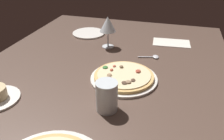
% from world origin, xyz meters
% --- Properties ---
extents(dining_table, '(1.50, 1.10, 0.04)m').
position_xyz_m(dining_table, '(0.00, 0.00, 0.02)').
color(dining_table, brown).
rests_on(dining_table, ground).
extents(pizza_main, '(0.27, 0.27, 0.03)m').
position_xyz_m(pizza_main, '(-0.02, -0.11, 0.05)').
color(pizza_main, silver).
rests_on(pizza_main, dining_table).
extents(wine_glass_far, '(0.08, 0.08, 0.16)m').
position_xyz_m(wine_glass_far, '(0.27, 0.05, 0.16)').
color(wine_glass_far, silver).
rests_on(wine_glass_far, dining_table).
extents(water_glass, '(0.07, 0.07, 0.10)m').
position_xyz_m(water_glass, '(-0.22, -0.09, 0.08)').
color(water_glass, silver).
rests_on(water_glass, dining_table).
extents(side_plate, '(0.19, 0.19, 0.01)m').
position_xyz_m(side_plate, '(0.43, 0.22, 0.04)').
color(side_plate, silver).
rests_on(side_plate, dining_table).
extents(paper_menu, '(0.13, 0.20, 0.00)m').
position_xyz_m(paper_menu, '(0.42, -0.27, 0.04)').
color(paper_menu, silver).
rests_on(paper_menu, dining_table).
extents(spoon, '(0.05, 0.10, 0.01)m').
position_xyz_m(spoon, '(0.21, -0.20, 0.04)').
color(spoon, silver).
rests_on(spoon, dining_table).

